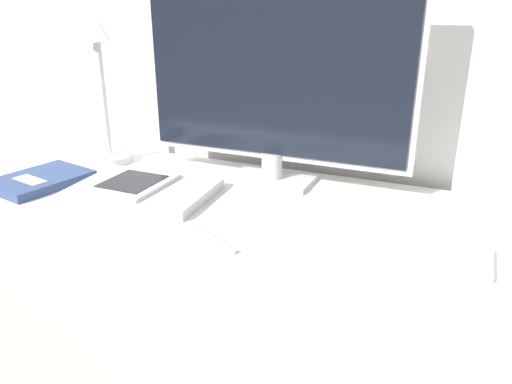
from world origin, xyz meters
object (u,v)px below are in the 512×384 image
notebook (41,180)px  pen (213,238)px  monitor (273,77)px  laptop (144,190)px  desk_lamp (102,86)px  keyboard (401,249)px  ereader (132,183)px

notebook → pen: bearing=-11.0°
monitor → laptop: size_ratio=2.03×
desk_lamp → laptop: bearing=-36.3°
monitor → keyboard: (0.34, -0.25, -0.24)m
monitor → ereader: (-0.26, -0.20, -0.22)m
notebook → desk_lamp: bearing=80.0°
monitor → laptop: 0.39m
monitor → notebook: size_ratio=2.74×
monitor → desk_lamp: size_ratio=1.71×
pen → laptop: bearing=150.7°
laptop → notebook: same height
laptop → ereader: 0.03m
monitor → laptop: bearing=-139.9°
ereader → pen: size_ratio=1.35×
monitor → notebook: bearing=-154.8°
laptop → pen: (0.25, -0.14, -0.01)m
monitor → pen: monitor is taller
monitor → pen: (0.02, -0.34, -0.24)m
ereader → desk_lamp: size_ratio=0.47×
monitor → ereader: monitor is taller
ereader → keyboard: bearing=-4.1°
pen → keyboard: bearing=15.6°
laptop → pen: bearing=-29.3°
desk_lamp → notebook: (-0.04, -0.21, -0.19)m
keyboard → ereader: size_ratio=1.66×
keyboard → desk_lamp: (-0.80, 0.22, 0.20)m
notebook → ereader: bearing=7.5°
notebook → pen: notebook is taller
laptop → notebook: size_ratio=1.35×
notebook → monitor: bearing=25.2°
monitor → desk_lamp: 0.47m
keyboard → desk_lamp: size_ratio=0.78×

